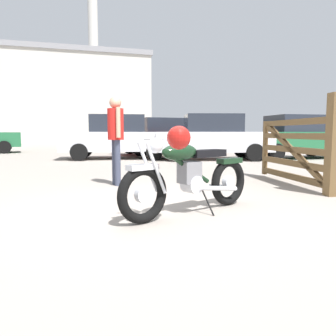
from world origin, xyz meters
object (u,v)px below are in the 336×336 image
(timber_gate, at_px, (301,149))
(blue_hatchback_right, at_px, (296,137))
(red_hatchback_near, at_px, (212,137))
(silver_sedan_mid, at_px, (163,136))
(bystander, at_px, (116,131))
(white_estate_far, at_px, (117,137))
(vintage_motorcycle, at_px, (189,174))

(timber_gate, height_order, blue_hatchback_right, blue_hatchback_right)
(blue_hatchback_right, xyz_separation_m, red_hatchback_near, (-3.41, 0.15, 0.00))
(silver_sedan_mid, bearing_deg, timber_gate, 84.21)
(timber_gate, relative_size, blue_hatchback_right, 0.60)
(bystander, height_order, silver_sedan_mid, silver_sedan_mid)
(blue_hatchback_right, bearing_deg, red_hatchback_near, -1.99)
(red_hatchback_near, bearing_deg, white_estate_far, 170.59)
(vintage_motorcycle, bearing_deg, blue_hatchback_right, -158.12)
(white_estate_far, distance_m, red_hatchback_near, 3.63)
(bystander, distance_m, silver_sedan_mid, 9.19)
(silver_sedan_mid, height_order, blue_hatchback_right, same)
(white_estate_far, relative_size, red_hatchback_near, 0.98)
(vintage_motorcycle, distance_m, bystander, 2.64)
(timber_gate, xyz_separation_m, blue_hatchback_right, (4.08, 6.12, 0.13))
(bystander, height_order, blue_hatchback_right, blue_hatchback_right)
(timber_gate, bearing_deg, vintage_motorcycle, 125.32)
(vintage_motorcycle, relative_size, bystander, 1.15)
(bystander, distance_m, red_hatchback_near, 6.62)
(vintage_motorcycle, xyz_separation_m, red_hatchback_near, (3.27, 7.81, 0.34))
(timber_gate, distance_m, white_estate_far, 8.02)
(silver_sedan_mid, distance_m, white_estate_far, 3.13)
(blue_hatchback_right, height_order, red_hatchback_near, same)
(timber_gate, height_order, silver_sedan_mid, silver_sedan_mid)
(timber_gate, bearing_deg, bystander, 78.48)
(silver_sedan_mid, xyz_separation_m, blue_hatchback_right, (4.56, -3.58, 0.00))
(bystander, bearing_deg, blue_hatchback_right, -155.38)
(vintage_motorcycle, relative_size, timber_gate, 0.75)
(vintage_motorcycle, xyz_separation_m, white_estate_far, (-0.13, 9.07, 0.34))
(timber_gate, height_order, white_estate_far, white_estate_far)
(blue_hatchback_right, relative_size, white_estate_far, 0.97)
(vintage_motorcycle, distance_m, blue_hatchback_right, 10.17)
(vintage_motorcycle, relative_size, blue_hatchback_right, 0.45)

